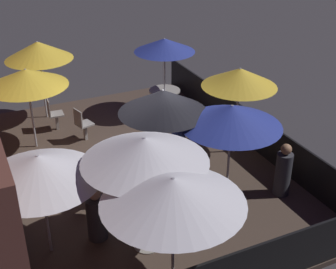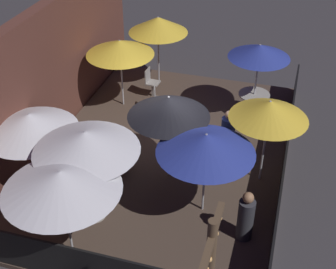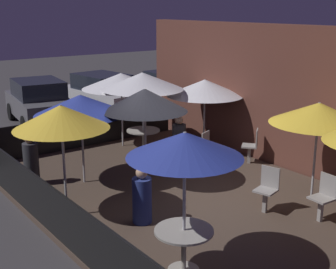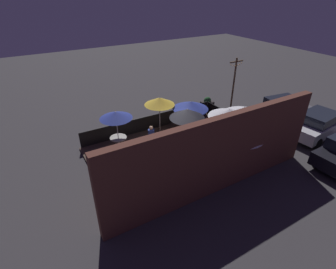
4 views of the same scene
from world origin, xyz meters
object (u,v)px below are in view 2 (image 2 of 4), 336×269
patio_umbrella_2 (30,123)px  patio_umbrella_0 (260,51)px  patio_umbrella_5 (158,25)px  patio_chair_1 (124,154)px  patio_umbrella_3 (61,181)px  patio_umbrella_6 (120,47)px  patio_umbrella_8 (169,107)px  dining_table_1 (92,197)px  patio_umbrella_7 (206,143)px  patio_chair_2 (95,150)px  patio_chair_4 (151,81)px  patio_chair_0 (64,129)px  patio_umbrella_1 (86,141)px  patio_chair_3 (159,99)px  patron_2 (228,131)px  dining_table_0 (254,98)px  patron_1 (246,218)px  patron_0 (74,176)px  patio_umbrella_4 (269,110)px

patio_umbrella_2 → patio_umbrella_0: bearing=-43.8°
patio_umbrella_5 → patio_chair_1: 5.04m
patio_umbrella_3 → patio_umbrella_6: (5.95, 1.14, -0.03)m
patio_umbrella_8 → patio_chair_1: size_ratio=2.53×
dining_table_1 → patio_umbrella_5: bearing=4.3°
patio_umbrella_7 → patio_chair_2: size_ratio=2.29×
patio_chair_4 → patio_chair_0: bearing=-110.2°
patio_umbrella_1 → patio_chair_3: bearing=-1.2°
dining_table_1 → patron_2: patron_2 is taller
dining_table_0 → patron_1: patron_1 is taller
patron_0 → patron_2: (2.90, -3.18, 0.00)m
patio_umbrella_4 → dining_table_1: size_ratio=2.44×
patio_chair_0 → patron_1: (-2.02, -5.27, 0.05)m
patio_umbrella_2 → patio_umbrella_5: bearing=-11.5°
patio_umbrella_5 → dining_table_1: (-6.53, -0.49, -1.47)m
dining_table_1 → patio_umbrella_0: bearing=-28.0°
patio_umbrella_3 → patron_1: bearing=-66.8°
patio_umbrella_2 → patio_chair_3: bearing=-24.0°
patio_umbrella_0 → patio_chair_1: 4.82m
patio_umbrella_5 → patio_umbrella_8: patio_umbrella_5 is taller
patio_umbrella_5 → patio_chair_2: patio_umbrella_5 is taller
dining_table_1 → patio_chair_2: size_ratio=0.99×
patio_umbrella_5 → patio_chair_2: 5.09m
patio_umbrella_0 → patio_umbrella_1: bearing=152.0°
patio_chair_2 → patio_chair_4: size_ratio=1.00×
patio_umbrella_5 → patio_umbrella_7: bearing=-153.4°
patio_umbrella_3 → patio_chair_2: (2.81, 0.69, -1.45)m
patron_0 → patio_chair_1: bearing=170.3°
patio_umbrella_7 → patron_0: bearing=95.1°
patio_chair_3 → dining_table_0: bearing=-0.0°
patron_2 → patio_chair_3: bearing=-22.9°
patio_umbrella_3 → patio_chair_1: bearing=-1.3°
patio_umbrella_1 → patio_umbrella_8: size_ratio=1.02×
dining_table_1 → patio_umbrella_4: bearing=-55.4°
patio_umbrella_0 → patio_umbrella_2: patio_umbrella_0 is taller
patron_2 → dining_table_0: bearing=-100.9°
dining_table_0 → patio_chair_0: size_ratio=0.99×
patio_umbrella_8 → patron_0: patio_umbrella_8 is taller
dining_table_0 → patio_umbrella_8: bearing=154.7°
patio_umbrella_1 → patio_umbrella_6: patio_umbrella_1 is taller
patio_chair_4 → patron_1: (-5.27, -3.83, 0.06)m
patio_chair_1 → patio_chair_4: size_ratio=0.97×
patio_umbrella_8 → patron_2: 2.53m
patron_1 → patron_2: patron_1 is taller
patio_umbrella_8 → patio_umbrella_4: bearing=-77.7°
patio_umbrella_2 → patio_chair_3: (4.00, -1.78, -1.33)m
patio_umbrella_0 → patio_chair_2: 5.35m
dining_table_1 → patron_2: 4.27m
patio_umbrella_8 → patio_umbrella_7: bearing=-131.7°
patio_umbrella_0 → patio_umbrella_8: size_ratio=1.00×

